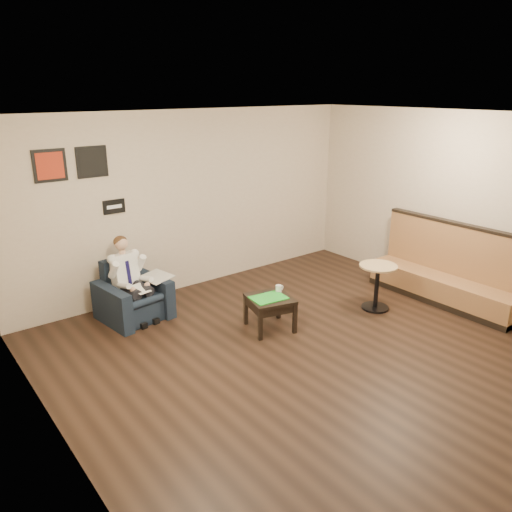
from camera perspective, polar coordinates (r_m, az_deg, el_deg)
ground at (r=6.24m, az=7.97°, el=-11.29°), size 6.00×6.00×0.00m
wall_back at (r=7.96m, az=-7.21°, el=6.24°), size 6.00×0.02×2.80m
wall_left at (r=4.18m, az=-21.46°, el=-6.70°), size 0.02×6.00×2.80m
wall_right at (r=8.06m, az=23.63°, el=4.96°), size 0.02×6.00×2.80m
ceiling at (r=5.42m, az=9.34°, el=15.30°), size 6.00×6.00×0.02m
seating_sign at (r=7.37m, az=-15.92°, el=5.45°), size 0.32×0.02×0.20m
art_print_left at (r=7.00m, az=-22.50°, el=9.52°), size 0.42×0.03×0.42m
art_print_right at (r=7.16m, az=-18.25°, el=10.18°), size 0.42×0.03×0.42m
armchair at (r=7.17m, az=-13.89°, el=-3.92°), size 0.94×0.94×0.81m
seated_man at (r=7.03m, az=-13.52°, el=-3.03°), size 0.63×0.86×1.11m
lap_papers at (r=6.98m, az=-13.10°, el=-3.67°), size 0.23×0.30×0.01m
newspaper at (r=7.22m, az=-11.32°, el=-2.33°), size 0.43×0.50×0.01m
side_table at (r=6.74m, az=1.59°, el=-6.52°), size 0.68×0.68×0.46m
green_folder at (r=6.61m, az=1.44°, el=-4.80°), size 0.49×0.38×0.01m
coffee_mug at (r=6.80m, az=2.60°, el=-3.75°), size 0.10×0.10×0.10m
smartphone at (r=6.80m, az=1.43°, el=-4.14°), size 0.16×0.12×0.01m
banquette at (r=7.97m, az=20.77°, el=-0.88°), size 0.55×2.31×1.18m
cafe_table at (r=7.49m, az=13.62°, el=-3.46°), size 0.58×0.58×0.68m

